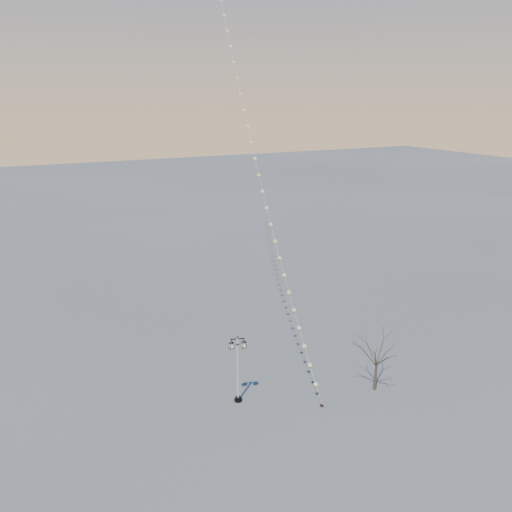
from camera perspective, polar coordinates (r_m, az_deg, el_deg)
ground at (r=35.61m, az=3.01°, el=-17.20°), size 300.00×300.00×0.00m
street_lamp at (r=34.54m, az=-2.15°, el=-12.80°), size 1.25×0.72×5.11m
bare_tree at (r=36.80m, az=14.11°, el=-11.12°), size 2.55×2.55×4.23m
kite_train at (r=45.38m, az=-1.04°, el=18.97°), size 5.46×34.76×42.79m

